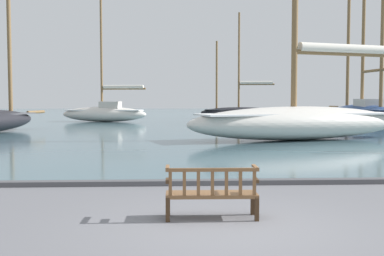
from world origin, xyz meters
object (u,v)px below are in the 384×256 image
object	(u,v)px
sailboat_nearest_starboard	(105,112)
sailboat_centre_channel	(300,118)
park_bench	(212,192)
sailboat_outer_port	(241,111)
sailboat_mid_starboard	(363,109)

from	to	relation	value
sailboat_nearest_starboard	sailboat_centre_channel	xyz separation A→B (m)	(11.81, -18.14, 0.21)
park_bench	sailboat_nearest_starboard	distance (m)	33.49
sailboat_nearest_starboard	sailboat_centre_channel	size ratio (longest dim) A/B	0.78
sailboat_centre_channel	sailboat_outer_port	distance (m)	23.94
sailboat_outer_port	sailboat_nearest_starboard	bearing A→B (deg)	-155.15
sailboat_outer_port	park_bench	bearing A→B (deg)	-99.27
park_bench	sailboat_mid_starboard	world-z (taller)	sailboat_mid_starboard
sailboat_centre_channel	sailboat_mid_starboard	size ratio (longest dim) A/B	0.94
sailboat_mid_starboard	sailboat_nearest_starboard	bearing A→B (deg)	173.15
park_bench	sailboat_centre_channel	xyz separation A→B (m)	(5.62, 14.77, 0.64)
sailboat_nearest_starboard	sailboat_outer_port	bearing A→B (deg)	24.85
sailboat_centre_channel	park_bench	bearing A→B (deg)	-110.84
park_bench	sailboat_nearest_starboard	size ratio (longest dim) A/B	0.15
sailboat_mid_starboard	sailboat_outer_port	xyz separation A→B (m)	(-8.86, 8.35, -0.32)
sailboat_centre_channel	sailboat_mid_starboard	distance (m)	18.27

